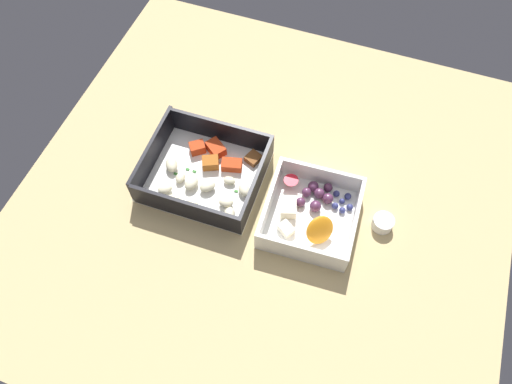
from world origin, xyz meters
TOP-DOWN VIEW (x-y plane):
  - table_surface at (0.00, 0.00)cm, footprint 80.00×80.00cm
  - pasta_container at (-10.66, -0.13)cm, footprint 19.62×17.23cm
  - fruit_bowl at (8.27, -1.51)cm, footprint 15.20×15.71cm
  - paper_cup_liner at (19.66, 1.00)cm, footprint 3.40×3.40cm

SIDE VIEW (x-z plane):
  - table_surface at x=0.00cm, z-range 0.00..2.00cm
  - paper_cup_liner at x=19.66cm, z-range 2.00..4.08cm
  - fruit_bowl at x=8.27cm, z-range 0.97..6.30cm
  - pasta_container at x=-10.66cm, z-range 0.91..6.40cm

